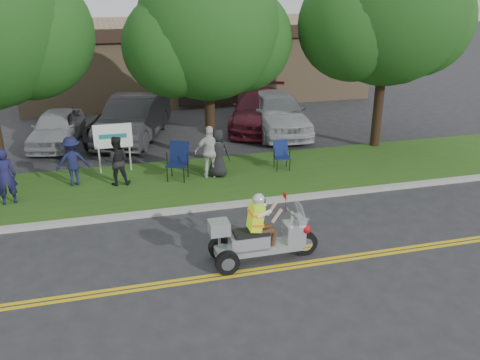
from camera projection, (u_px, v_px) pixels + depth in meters
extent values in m
plane|color=#28282B|center=(253.00, 260.00, 11.98)|extent=(120.00, 120.00, 0.00)
cube|color=gold|center=(260.00, 272.00, 11.46)|extent=(60.00, 0.10, 0.01)
cube|color=gold|center=(258.00, 269.00, 11.60)|extent=(60.00, 0.10, 0.01)
cube|color=#A8A89E|center=(223.00, 206.00, 14.70)|extent=(60.00, 0.25, 0.12)
cube|color=#294E14|center=(209.00, 179.00, 16.63)|extent=(60.00, 4.00, 0.10)
cube|color=#9E7F5B|center=(193.00, 57.00, 28.78)|extent=(18.00, 8.00, 4.00)
cube|color=black|center=(207.00, 33.00, 24.51)|extent=(18.00, 0.30, 0.60)
sphere|color=#204D16|center=(27.00, 34.00, 15.61)|extent=(4.05, 4.05, 4.05)
cylinder|color=#332114|center=(210.00, 103.00, 17.79)|extent=(0.36, 0.36, 4.20)
sphere|color=#204D16|center=(208.00, 28.00, 16.84)|extent=(4.80, 4.80, 4.80)
sphere|color=#204D16|center=(241.00, 40.00, 17.56)|extent=(3.60, 3.60, 3.60)
sphere|color=#204D16|center=(174.00, 46.00, 16.57)|extent=(3.36, 3.36, 3.36)
cylinder|color=#332114|center=(380.00, 87.00, 19.05)|extent=(0.36, 0.36, 4.76)
sphere|color=#204D16|center=(388.00, 6.00, 17.98)|extent=(5.60, 5.60, 5.60)
sphere|color=#204D16|center=(417.00, 20.00, 18.78)|extent=(4.20, 4.20, 4.20)
sphere|color=#204D16|center=(354.00, 25.00, 17.69)|extent=(3.92, 3.92, 3.92)
cylinder|color=silver|center=(100.00, 160.00, 16.89)|extent=(0.06, 0.06, 1.10)
cylinder|color=silver|center=(130.00, 158.00, 17.13)|extent=(0.06, 0.06, 1.10)
cube|color=white|center=(113.00, 136.00, 16.71)|extent=(1.25, 0.06, 0.80)
cylinder|color=black|center=(305.00, 243.00, 12.11)|extent=(0.60, 0.14, 0.60)
cylinder|color=black|center=(227.00, 263.00, 11.31)|extent=(0.56, 0.15, 0.56)
cylinder|color=black|center=(220.00, 248.00, 11.96)|extent=(0.56, 0.15, 0.56)
cube|color=silver|center=(261.00, 248.00, 11.83)|extent=(1.90, 0.46, 0.18)
cube|color=silver|center=(249.00, 241.00, 11.68)|extent=(0.90, 0.46, 0.35)
cube|color=black|center=(251.00, 233.00, 11.62)|extent=(0.80, 0.42, 0.10)
cube|color=silver|center=(294.00, 234.00, 11.93)|extent=(0.45, 0.48, 0.55)
cube|color=silver|center=(300.00, 211.00, 11.75)|extent=(0.19, 0.46, 0.49)
cube|color=silver|center=(219.00, 228.00, 11.35)|extent=(0.45, 0.42, 0.30)
sphere|color=#B20C0F|center=(305.00, 228.00, 11.79)|extent=(0.22, 0.22, 0.22)
cube|color=#A6DB17|center=(256.00, 217.00, 11.50)|extent=(0.34, 0.40, 0.65)
sphere|color=silver|center=(259.00, 200.00, 11.35)|extent=(0.29, 0.29, 0.29)
cylinder|color=black|center=(167.00, 174.00, 16.20)|extent=(0.03, 0.03, 0.51)
cylinder|color=black|center=(184.00, 175.00, 16.12)|extent=(0.03, 0.03, 0.51)
cylinder|color=black|center=(172.00, 169.00, 16.67)|extent=(0.03, 0.03, 0.51)
cylinder|color=black|center=(188.00, 170.00, 16.58)|extent=(0.03, 0.03, 0.51)
cube|color=#0D163C|center=(177.00, 164.00, 16.30)|extent=(0.81, 0.78, 0.05)
cube|color=#0D163C|center=(179.00, 152.00, 16.42)|extent=(0.65, 0.43, 0.68)
cylinder|color=black|center=(277.00, 166.00, 17.08)|extent=(0.03, 0.03, 0.41)
cylinder|color=black|center=(290.00, 165.00, 17.16)|extent=(0.03, 0.03, 0.41)
cylinder|color=black|center=(274.00, 162.00, 17.45)|extent=(0.03, 0.03, 0.41)
cylinder|color=black|center=(287.00, 161.00, 17.53)|extent=(0.03, 0.03, 0.41)
cube|color=#111F51|center=(282.00, 158.00, 17.22)|extent=(0.54, 0.50, 0.04)
cube|color=#111F51|center=(281.00, 148.00, 17.32)|extent=(0.52, 0.19, 0.55)
imported|color=#1A1845|center=(5.00, 177.00, 14.43)|extent=(0.68, 0.51, 1.67)
imported|color=black|center=(116.00, 161.00, 15.82)|extent=(0.78, 0.62, 1.57)
imported|color=silver|center=(210.00, 152.00, 16.38)|extent=(1.05, 0.53, 1.73)
imported|color=#15193C|center=(72.00, 161.00, 15.81)|extent=(1.07, 0.69, 1.57)
imported|color=black|center=(218.00, 153.00, 16.47)|extent=(0.93, 0.78, 1.61)
imported|color=#9A9CA0|center=(57.00, 128.00, 20.04)|extent=(2.37, 4.30, 1.38)
imported|color=#2F2F31|center=(134.00, 119.00, 20.62)|extent=(3.60, 5.65, 1.76)
imported|color=black|center=(123.00, 122.00, 20.73)|extent=(3.59, 5.55, 1.42)
imported|color=#541320|center=(259.00, 109.00, 22.39)|extent=(4.17, 5.94, 1.60)
imported|color=#B9BBC1|center=(277.00, 112.00, 21.60)|extent=(2.55, 5.39, 1.78)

